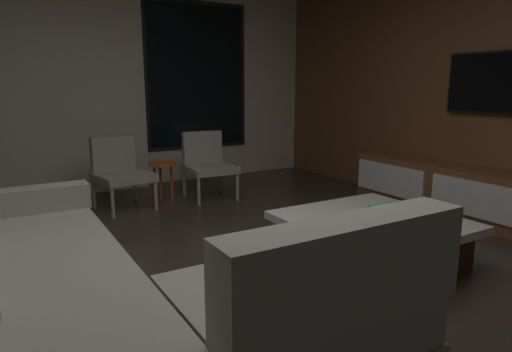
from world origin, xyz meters
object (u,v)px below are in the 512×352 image
(accent_chair_near_window, at_px, (207,161))
(side_stool, at_px, (163,170))
(accent_chair_by_curtain, at_px, (120,169))
(mounted_tv, at_px, (497,83))
(book_stack_on_coffee_table, at_px, (389,211))
(sectional_couch, at_px, (102,299))
(coffee_table, at_px, (371,241))
(media_console, at_px, (494,201))

(accent_chair_near_window, distance_m, side_stool, 0.54)
(accent_chair_by_curtain, xyz_separation_m, mounted_tv, (3.04, -2.29, 0.92))
(book_stack_on_coffee_table, xyz_separation_m, mounted_tv, (1.70, 0.30, 0.94))
(accent_chair_near_window, bearing_deg, sectional_couch, -123.95)
(sectional_couch, bearing_deg, book_stack_on_coffee_table, 2.82)
(sectional_couch, xyz_separation_m, book_stack_on_coffee_table, (2.10, 0.10, 0.12))
(coffee_table, distance_m, media_console, 1.66)
(book_stack_on_coffee_table, distance_m, side_stool, 2.75)
(accent_chair_by_curtain, relative_size, mounted_tv, 0.76)
(coffee_table, bearing_deg, book_stack_on_coffee_table, -12.65)
(coffee_table, height_order, accent_chair_by_curtain, accent_chair_by_curtain)
(accent_chair_near_window, relative_size, side_stool, 1.70)
(side_stool, xyz_separation_m, media_console, (2.37, -2.51, -0.12))
(media_console, bearing_deg, side_stool, 133.37)
(accent_chair_near_window, distance_m, media_console, 3.07)
(sectional_couch, height_order, mounted_tv, mounted_tv)
(media_console, bearing_deg, accent_chair_near_window, 126.73)
(book_stack_on_coffee_table, bearing_deg, coffee_table, 167.35)
(side_stool, bearing_deg, book_stack_on_coffee_table, -72.03)
(book_stack_on_coffee_table, bearing_deg, accent_chair_near_window, 96.90)
(media_console, height_order, mounted_tv, mounted_tv)
(coffee_table, bearing_deg, side_stool, 105.37)
(coffee_table, xyz_separation_m, side_stool, (-0.71, 2.58, 0.19))
(accent_chair_near_window, distance_m, accent_chair_by_curtain, 1.03)
(sectional_couch, xyz_separation_m, accent_chair_by_curtain, (0.77, 2.69, 0.14))
(coffee_table, distance_m, mounted_tv, 2.19)
(accent_chair_by_curtain, bearing_deg, sectional_couch, -105.91)
(sectional_couch, height_order, accent_chair_by_curtain, sectional_couch)
(sectional_couch, distance_m, coffee_table, 1.97)
(coffee_table, height_order, book_stack_on_coffee_table, book_stack_on_coffee_table)
(book_stack_on_coffee_table, distance_m, accent_chair_near_window, 2.58)
(side_stool, relative_size, media_console, 0.15)
(mounted_tv, bearing_deg, media_console, -132.40)
(accent_chair_near_window, bearing_deg, media_console, -53.27)
(sectional_couch, xyz_separation_m, accent_chair_near_window, (1.79, 2.66, 0.14))
(coffee_table, relative_size, book_stack_on_coffee_table, 3.75)
(sectional_couch, distance_m, book_stack_on_coffee_table, 2.11)
(sectional_couch, height_order, book_stack_on_coffee_table, sectional_couch)
(coffee_table, relative_size, accent_chair_near_window, 1.49)
(coffee_table, bearing_deg, media_console, 2.44)
(side_stool, relative_size, mounted_tv, 0.45)
(coffee_table, relative_size, media_console, 0.37)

